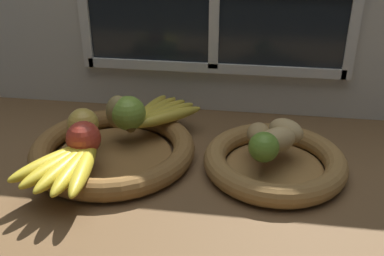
{
  "coord_description": "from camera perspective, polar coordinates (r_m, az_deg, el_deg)",
  "views": [
    {
      "loc": [
        9.78,
        -76.34,
        48.73
      ],
      "look_at": [
        -1.45,
        1.12,
        8.49
      ],
      "focal_mm": 41.27,
      "sensor_mm": 36.0,
      "label": 1
    }
  ],
  "objects": [
    {
      "name": "back_wall",
      "position": [
        1.09,
        3.05,
        16.1
      ],
      "size": [
        140.0,
        4.6,
        55.0
      ],
      "color": "silver",
      "rests_on": "ground_plane"
    },
    {
      "name": "apple_green_back",
      "position": [
        0.96,
        -8.23,
        1.9
      ],
      "size": [
        7.53,
        7.53,
        7.53
      ],
      "primitive_type": "sphere",
      "color": "#7AA338",
      "rests_on": "fruit_bowl_left"
    },
    {
      "name": "banana_bunch_back",
      "position": [
        1.01,
        -4.41,
        1.87
      ],
      "size": [
        15.76,
        18.98,
        2.73
      ],
      "color": "gold",
      "rests_on": "fruit_bowl_left"
    },
    {
      "name": "apple_golden_left",
      "position": [
        0.94,
        -13.9,
        0.57
      ],
      "size": [
        6.43,
        6.43,
        6.43
      ],
      "primitive_type": "sphere",
      "color": "gold",
      "rests_on": "fruit_bowl_left"
    },
    {
      "name": "potato_large",
      "position": [
        0.88,
        10.89,
        -1.55
      ],
      "size": [
        9.54,
        8.61,
        5.13
      ],
      "primitive_type": "ellipsoid",
      "rotation": [
        0.0,
        0.0,
        0.58
      ],
      "color": "tan",
      "rests_on": "fruit_bowl_right"
    },
    {
      "name": "fruit_bowl_right",
      "position": [
        0.91,
        10.62,
        -4.31
      ],
      "size": [
        28.7,
        28.7,
        4.49
      ],
      "color": "olive",
      "rests_on": "ground_plane"
    },
    {
      "name": "ground_plane",
      "position": [
        0.92,
        0.8,
        -5.93
      ],
      "size": [
        140.0,
        90.0,
        3.0
      ],
      "primitive_type": "cube",
      "color": "brown"
    },
    {
      "name": "potato_back",
      "position": [
        0.92,
        12.04,
        -0.37
      ],
      "size": [
        8.99,
        8.27,
        5.02
      ],
      "primitive_type": "ellipsoid",
      "rotation": [
        0.0,
        0.0,
        5.69
      ],
      "color": "tan",
      "rests_on": "fruit_bowl_right"
    },
    {
      "name": "pear_brown",
      "position": [
        0.97,
        -9.52,
        2.06
      ],
      "size": [
        7.37,
        7.36,
        7.52
      ],
      "primitive_type": "ellipsoid",
      "rotation": [
        0.0,
        0.0,
        4.09
      ],
      "color": "olive",
      "rests_on": "fruit_bowl_left"
    },
    {
      "name": "apple_red_front",
      "position": [
        0.88,
        -13.84,
        -1.29
      ],
      "size": [
        6.78,
        6.78,
        6.78
      ],
      "primitive_type": "sphere",
      "color": "#B73828",
      "rests_on": "fruit_bowl_left"
    },
    {
      "name": "potato_oblong",
      "position": [
        0.91,
        8.59,
        -0.78
      ],
      "size": [
        5.05,
        6.36,
        4.4
      ],
      "primitive_type": "ellipsoid",
      "rotation": [
        0.0,
        0.0,
        1.62
      ],
      "color": "#A38451",
      "rests_on": "fruit_bowl_right"
    },
    {
      "name": "lime_near",
      "position": [
        0.84,
        9.26,
        -2.45
      ],
      "size": [
        5.87,
        5.87,
        5.87
      ],
      "primitive_type": "sphere",
      "color": "olive",
      "rests_on": "fruit_bowl_right"
    },
    {
      "name": "fruit_bowl_left",
      "position": [
        0.95,
        -10.14,
        -2.79
      ],
      "size": [
        34.51,
        34.51,
        4.49
      ],
      "color": "brown",
      "rests_on": "ground_plane"
    },
    {
      "name": "banana_bunch_front",
      "position": [
        0.84,
        -15.72,
        -4.56
      ],
      "size": [
        15.37,
        19.72,
        3.05
      ],
      "color": "gold",
      "rests_on": "fruit_bowl_left"
    },
    {
      "name": "chili_pepper",
      "position": [
        0.9,
        11.08,
        -2.23
      ],
      "size": [
        9.84,
        6.28,
        1.7
      ],
      "primitive_type": "cone",
      "rotation": [
        0.0,
        1.57,
        0.49
      ],
      "color": "red",
      "rests_on": "fruit_bowl_right"
    }
  ]
}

